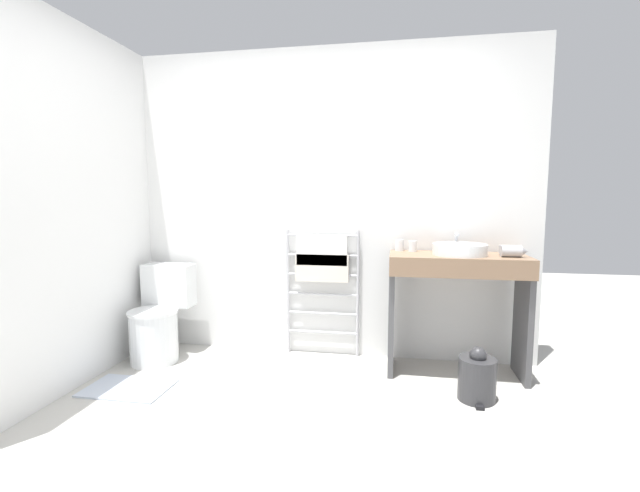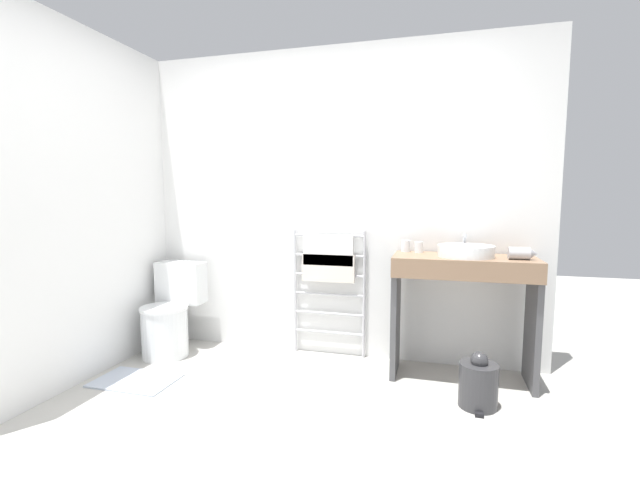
% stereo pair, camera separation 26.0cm
% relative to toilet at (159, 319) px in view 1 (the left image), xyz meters
% --- Properties ---
extents(ground_plane, '(12.00, 12.00, 0.00)m').
position_rel_toilet_xyz_m(ground_plane, '(1.29, -1.17, -0.32)').
color(ground_plane, '#B2AFA8').
extents(wall_back, '(3.33, 0.12, 2.47)m').
position_rel_toilet_xyz_m(wall_back, '(1.29, 0.41, 0.91)').
color(wall_back, white).
rests_on(wall_back, ground_plane).
extents(wall_side, '(0.12, 2.25, 2.47)m').
position_rel_toilet_xyz_m(wall_side, '(-0.32, -0.41, 0.91)').
color(wall_side, white).
rests_on(wall_side, ground_plane).
extents(toilet, '(0.41, 0.53, 0.75)m').
position_rel_toilet_xyz_m(toilet, '(0.00, 0.00, 0.00)').
color(toilet, white).
rests_on(toilet, ground_plane).
extents(towel_radiator, '(0.60, 0.06, 1.03)m').
position_rel_toilet_xyz_m(towel_radiator, '(1.28, 0.30, 0.41)').
color(towel_radiator, silver).
rests_on(towel_radiator, ground_plane).
extents(vanity_counter, '(0.96, 0.45, 0.88)m').
position_rel_toilet_xyz_m(vanity_counter, '(2.30, 0.09, 0.28)').
color(vanity_counter, '#84664C').
rests_on(vanity_counter, ground_plane).
extents(sink_basin, '(0.38, 0.38, 0.08)m').
position_rel_toilet_xyz_m(sink_basin, '(2.31, 0.09, 0.60)').
color(sink_basin, white).
rests_on(sink_basin, vanity_counter).
extents(faucet, '(0.02, 0.10, 0.14)m').
position_rel_toilet_xyz_m(faucet, '(2.31, 0.28, 0.65)').
color(faucet, silver).
rests_on(faucet, vanity_counter).
extents(cup_near_wall, '(0.07, 0.07, 0.09)m').
position_rel_toilet_xyz_m(cup_near_wall, '(1.89, 0.26, 0.60)').
color(cup_near_wall, white).
rests_on(cup_near_wall, vanity_counter).
extents(cup_near_edge, '(0.06, 0.06, 0.08)m').
position_rel_toilet_xyz_m(cup_near_edge, '(1.99, 0.23, 0.60)').
color(cup_near_edge, white).
rests_on(cup_near_edge, vanity_counter).
extents(hair_dryer, '(0.18, 0.16, 0.08)m').
position_rel_toilet_xyz_m(hair_dryer, '(2.65, 0.05, 0.60)').
color(hair_dryer, '#B7B7BC').
rests_on(hair_dryer, vanity_counter).
extents(trash_bin, '(0.23, 0.27, 0.35)m').
position_rel_toilet_xyz_m(trash_bin, '(2.39, -0.31, -0.17)').
color(trash_bin, '#333335').
rests_on(trash_bin, ground_plane).
extents(bath_mat, '(0.56, 0.36, 0.01)m').
position_rel_toilet_xyz_m(bath_mat, '(0.09, -0.56, -0.32)').
color(bath_mat, '#B2BCCC').
rests_on(bath_mat, ground_plane).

